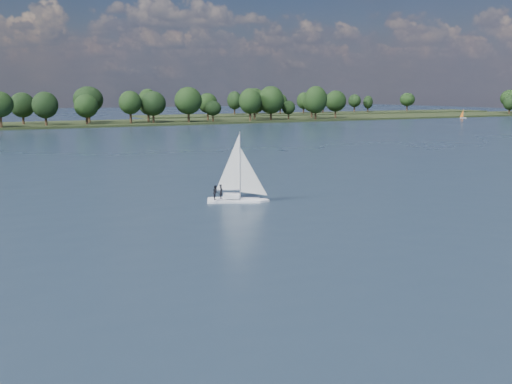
% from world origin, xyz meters
% --- Properties ---
extents(ground, '(700.00, 700.00, 0.00)m').
position_xyz_m(ground, '(0.00, 100.00, 0.00)').
color(ground, '#233342').
rests_on(ground, ground).
extents(far_shore, '(660.00, 40.00, 1.50)m').
position_xyz_m(far_shore, '(0.00, 212.00, 0.00)').
color(far_shore, black).
rests_on(far_shore, ground).
extents(far_shore_back, '(220.00, 30.00, 1.40)m').
position_xyz_m(far_shore_back, '(160.00, 260.00, 0.00)').
color(far_shore_back, black).
rests_on(far_shore_back, ground).
extents(sailboat, '(6.54, 4.26, 8.39)m').
position_xyz_m(sailboat, '(0.77, 45.65, 2.35)').
color(sailboat, white).
rests_on(sailboat, ground).
extents(dinghy_orange, '(2.98, 2.64, 4.61)m').
position_xyz_m(dinghy_orange, '(187.87, 187.64, 1.09)').
color(dinghy_orange, silver).
rests_on(dinghy_orange, ground).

